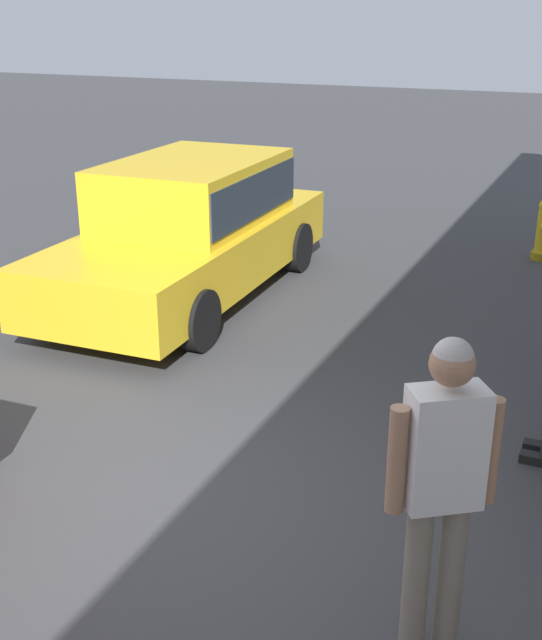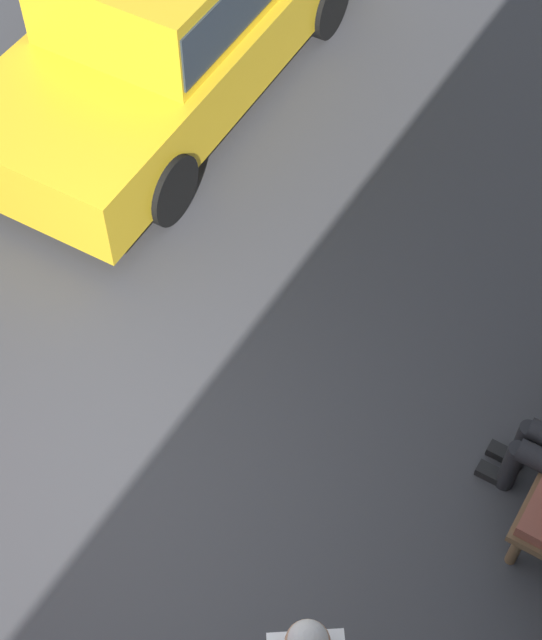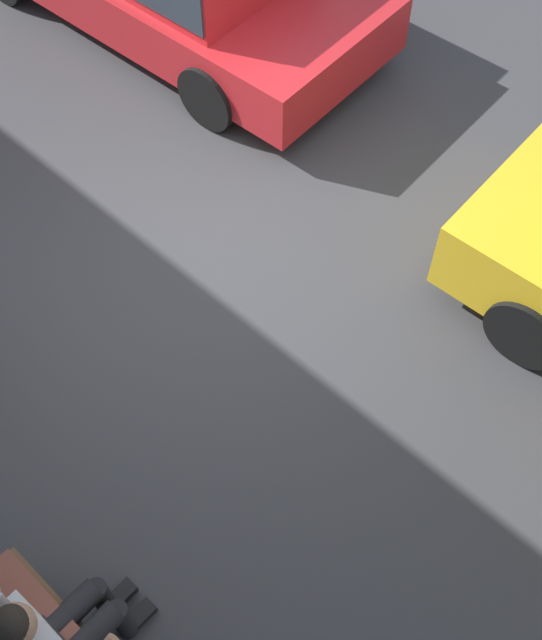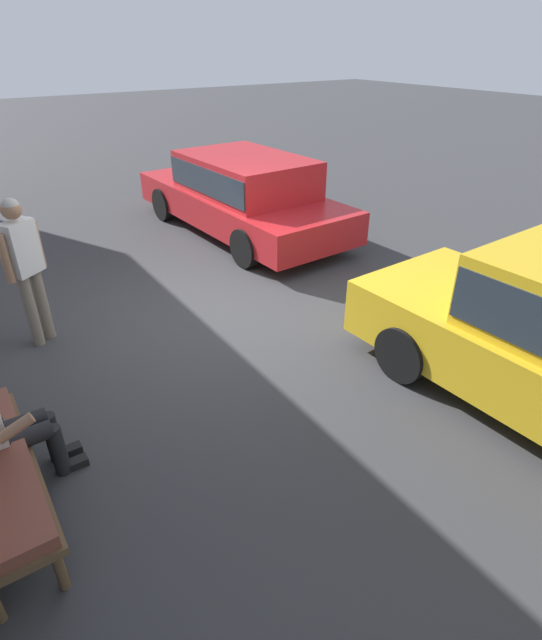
{
  "view_description": "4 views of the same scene",
  "coord_description": "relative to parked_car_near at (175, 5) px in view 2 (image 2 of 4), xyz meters",
  "views": [
    {
      "loc": [
        3.82,
        2.6,
        3.07
      ],
      "look_at": [
        -0.69,
        0.56,
        1.15
      ],
      "focal_mm": 45.0,
      "sensor_mm": 36.0,
      "label": 1
    },
    {
      "loc": [
        1.82,
        2.6,
        5.98
      ],
      "look_at": [
        -1.17,
        0.75,
        1.16
      ],
      "focal_mm": 55.0,
      "sensor_mm": 36.0,
      "label": 2
    },
    {
      "loc": [
        -3.16,
        2.6,
        5.17
      ],
      "look_at": [
        -1.24,
        0.52,
        0.91
      ],
      "focal_mm": 45.0,
      "sensor_mm": 36.0,
      "label": 3
    },
    {
      "loc": [
        -5.21,
        2.6,
        3.18
      ],
      "look_at": [
        -1.76,
        0.27,
        0.81
      ],
      "focal_mm": 28.0,
      "sensor_mm": 36.0,
      "label": 4
    }
  ],
  "objects": [
    {
      "name": "parked_car_near",
      "position": [
        0.0,
        0.0,
        0.0
      ],
      "size": [
        4.43,
        1.93,
        1.53
      ],
      "color": "gold",
      "rests_on": "ground_plane"
    },
    {
      "name": "ground_plane",
      "position": [
        3.79,
        1.82,
        -0.82
      ],
      "size": [
        60.0,
        60.0,
        0.0
      ],
      "primitive_type": "plane",
      "color": "#38383A"
    }
  ]
}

